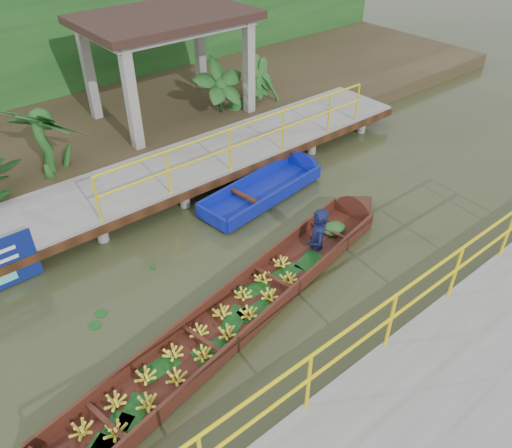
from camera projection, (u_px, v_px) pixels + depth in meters
ground at (220, 289)px, 9.14m from camera, size 80.00×80.00×0.00m
land_strip at (58, 136)px, 13.68m from camera, size 30.00×8.00×0.45m
far_dock at (128, 189)px, 11.01m from camera, size 16.00×2.06×1.66m
near_dock at (457, 405)px, 6.86m from camera, size 18.00×2.40×1.73m
pavilion at (166, 28)px, 12.94m from camera, size 4.40×3.00×3.00m
foliage_backdrop at (10, 49)px, 14.19m from camera, size 30.00×0.80×4.00m
vendor_boat at (254, 294)px, 8.68m from camera, size 9.20×2.66×2.13m
moored_blue_boat at (286, 178)px, 12.03m from camera, size 3.79×1.42×0.88m
tropical_plants at (36, 142)px, 11.12m from camera, size 14.32×1.32×1.64m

